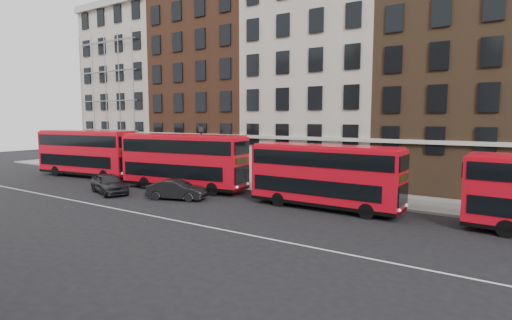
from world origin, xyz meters
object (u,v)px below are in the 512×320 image
Objects in this scene: bus_b at (183,160)px; car_front at (177,190)px; bus_c at (324,175)px; car_rear at (109,183)px; bus_a at (86,152)px.

bus_b is 2.58× the size of car_front.
car_front is at bearing -60.98° from bus_b.
bus_c reaches higher than car_front.
bus_c is 2.15× the size of car_rear.
car_rear is 1.08× the size of car_front.
bus_c reaches higher than car_rear.
car_rear is at bearing 81.89° from car_front.
car_front is at bearing -162.13° from bus_c.
bus_b is at bearing -179.51° from bus_c.
bus_a reaches higher than bus_b.
bus_b is 1.12× the size of bus_c.
car_rear is (9.59, -4.44, -1.72)m from bus_a.
bus_c is (12.59, 0.01, -0.22)m from bus_b.
bus_a reaches higher than car_front.
bus_a is 2.62× the size of car_front.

